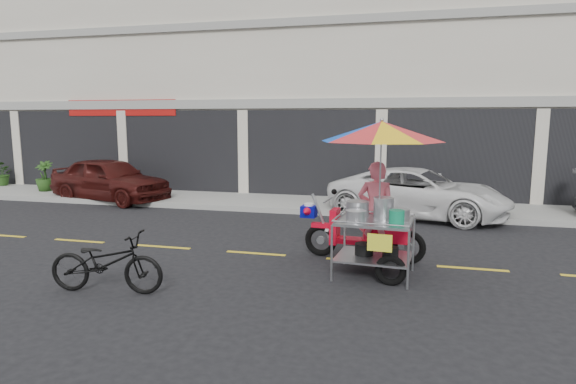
% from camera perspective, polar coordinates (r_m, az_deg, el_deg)
% --- Properties ---
extents(ground, '(90.00, 90.00, 0.00)m').
position_cam_1_polar(ground, '(9.12, 8.34, -8.06)').
color(ground, black).
extents(sidewalk, '(45.00, 3.00, 0.15)m').
position_cam_1_polar(sidewalk, '(14.45, 10.56, -1.60)').
color(sidewalk, gray).
rests_on(sidewalk, ground).
extents(shophouse_block, '(36.00, 8.11, 10.40)m').
position_cam_1_polar(shophouse_block, '(19.46, 20.41, 12.91)').
color(shophouse_block, beige).
rests_on(shophouse_block, ground).
extents(centerline, '(42.00, 0.10, 0.01)m').
position_cam_1_polar(centerline, '(9.12, 8.34, -8.04)').
color(centerline, gold).
rests_on(centerline, ground).
extents(maroon_sedan, '(4.41, 2.60, 1.41)m').
position_cam_1_polar(maroon_sedan, '(16.36, -20.37, 1.41)').
color(maroon_sedan, '#3A0F0D').
rests_on(maroon_sedan, ground).
extents(white_pickup, '(5.10, 3.30, 1.31)m').
position_cam_1_polar(white_pickup, '(13.34, 15.22, -0.09)').
color(white_pickup, white).
rests_on(white_pickup, ground).
extents(plant_tall, '(0.83, 0.72, 0.92)m').
position_cam_1_polar(plant_tall, '(20.84, -30.74, 1.92)').
color(plant_tall, '#234617').
rests_on(plant_tall, sidewalk).
extents(plant_short, '(0.70, 0.70, 1.04)m').
position_cam_1_polar(plant_short, '(18.57, -26.91, 1.71)').
color(plant_short, '#234617').
rests_on(plant_short, sidewalk).
extents(near_bicycle, '(1.83, 0.83, 0.93)m').
position_cam_1_polar(near_bicycle, '(7.82, -20.72, -7.82)').
color(near_bicycle, black).
rests_on(near_bicycle, ground).
extents(food_vendor_rig, '(2.62, 2.24, 2.64)m').
position_cam_1_polar(food_vendor_rig, '(8.33, 10.51, 1.94)').
color(food_vendor_rig, black).
rests_on(food_vendor_rig, ground).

